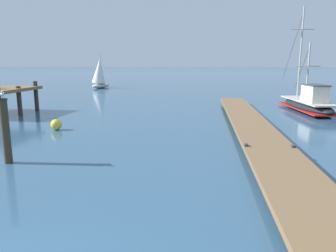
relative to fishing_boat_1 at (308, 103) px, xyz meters
name	(u,v)px	position (x,y,z in m)	size (l,w,h in m)	color
floating_dock	(251,125)	(-5.21, -6.92, -0.22)	(2.93, 22.17, 0.53)	brown
fishing_boat_1	(308,103)	(0.00, 0.00, 0.00)	(2.18, 8.65, 7.20)	black
mooring_piling	(6,130)	(-14.33, -12.22, 0.55)	(0.30, 0.30, 2.18)	#3D3023
perched_seagull	(2,94)	(-14.33, -12.22, 1.75)	(0.27, 0.34, 0.26)	gold
mooring_buoy	(56,125)	(-14.83, -6.92, -0.31)	(0.55, 0.55, 0.62)	yellow
distant_sailboat	(100,74)	(-19.42, 18.57, 1.25)	(2.46, 3.55, 4.20)	silver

